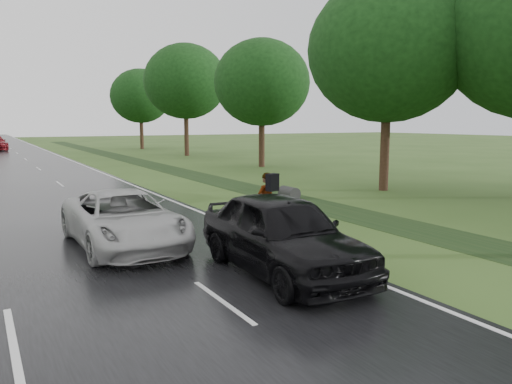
% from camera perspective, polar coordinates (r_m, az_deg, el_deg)
% --- Properties ---
extents(ground, '(220.00, 220.00, 0.00)m').
position_cam_1_polar(ground, '(8.69, -26.02, -15.41)').
color(ground, '#314D1B').
rests_on(ground, ground).
extents(edge_stripe_east, '(0.12, 180.00, 0.01)m').
position_cam_1_polar(edge_stripe_east, '(53.58, -21.81, 3.97)').
color(edge_stripe_east, silver).
rests_on(edge_stripe_east, road).
extents(drainage_ditch, '(2.20, 120.00, 0.56)m').
position_cam_1_polar(drainage_ditch, '(29.39, -5.52, 1.58)').
color(drainage_ditch, black).
rests_on(drainage_ditch, ground).
extents(tree_east_b, '(7.60, 7.60, 10.11)m').
position_cam_1_polar(tree_east_b, '(25.19, 14.89, 15.43)').
color(tree_east_b, '#321F14').
rests_on(tree_east_b, ground).
extents(tree_east_c, '(7.00, 7.00, 9.29)m').
position_cam_1_polar(tree_east_c, '(37.07, 0.66, 12.40)').
color(tree_east_c, '#321F14').
rests_on(tree_east_c, ground).
extents(tree_east_d, '(8.00, 8.00, 10.76)m').
position_cam_1_polar(tree_east_d, '(49.59, -8.07, 12.40)').
color(tree_east_d, '#321F14').
rests_on(tree_east_d, ground).
extents(tree_east_f, '(7.20, 7.20, 9.62)m').
position_cam_1_polar(tree_east_f, '(62.67, -13.06, 10.64)').
color(tree_east_f, '#321F14').
rests_on(tree_east_f, ground).
extents(pedestrian, '(0.93, 0.71, 1.83)m').
position_cam_1_polar(pedestrian, '(14.93, 1.10, -1.16)').
color(pedestrian, '#A5998C').
rests_on(pedestrian, ground).
extents(white_pickup, '(2.51, 5.33, 1.47)m').
position_cam_1_polar(white_pickup, '(13.66, -14.91, -3.02)').
color(white_pickup, '#BABABA').
rests_on(white_pickup, road).
extents(dark_sedan, '(2.27, 5.24, 1.76)m').
position_cam_1_polar(dark_sedan, '(10.90, 3.02, -4.78)').
color(dark_sedan, black).
rests_on(dark_sedan, road).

